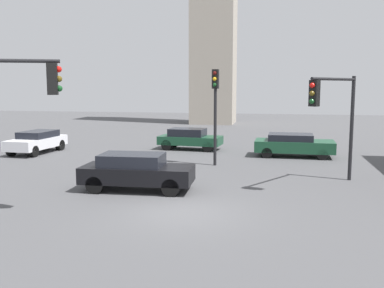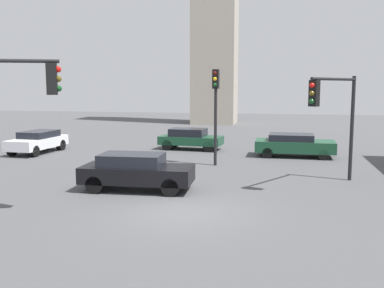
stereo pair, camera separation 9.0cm
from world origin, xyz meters
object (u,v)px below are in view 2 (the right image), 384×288
at_px(traffic_light_0, 1,102).
at_px(car_2, 294,144).
at_px(traffic_light_1, 334,106).
at_px(car_0, 136,171).
at_px(traffic_light_2, 216,99).
at_px(car_3, 38,141).
at_px(car_4, 190,138).

xyz_separation_m(traffic_light_0, car_2, (9.36, 14.58, -3.02)).
distance_m(traffic_light_1, car_0, 8.54).
bearing_deg(car_2, car_0, -121.91).
distance_m(traffic_light_2, car_0, 7.21).
bearing_deg(car_3, traffic_light_2, 83.43).
xyz_separation_m(car_3, car_4, (9.15, 3.29, -0.00)).
distance_m(traffic_light_0, traffic_light_2, 11.96).
height_order(traffic_light_0, car_3, traffic_light_0).
xyz_separation_m(traffic_light_2, car_2, (4.20, 3.79, -2.80)).
height_order(car_0, car_2, car_0).
bearing_deg(traffic_light_1, traffic_light_2, -95.62).
height_order(traffic_light_1, car_3, traffic_light_1).
relative_size(traffic_light_0, car_3, 1.20).
distance_m(car_0, car_2, 11.98).
bearing_deg(car_3, traffic_light_1, 73.85).
relative_size(traffic_light_1, car_2, 1.00).
bearing_deg(car_4, traffic_light_2, -60.41).
bearing_deg(car_3, car_4, 113.81).
height_order(traffic_light_0, traffic_light_1, traffic_light_0).
xyz_separation_m(traffic_light_1, traffic_light_2, (-5.51, 4.12, 0.13)).
distance_m(traffic_light_0, car_3, 14.80).
height_order(car_2, car_4, car_4).
distance_m(car_0, car_4, 11.71).
xyz_separation_m(traffic_light_0, traffic_light_2, (5.16, 10.79, -0.21)).
height_order(traffic_light_2, car_2, traffic_light_2).
xyz_separation_m(traffic_light_2, car_3, (-11.63, 2.18, -2.79)).
relative_size(traffic_light_1, car_3, 1.05).
xyz_separation_m(traffic_light_2, car_0, (-2.34, -6.24, -2.74)).
relative_size(traffic_light_1, car_4, 1.10).
distance_m(traffic_light_0, car_2, 17.59).
xyz_separation_m(car_2, car_4, (-6.68, 1.68, 0.01)).
bearing_deg(car_0, traffic_light_2, 67.02).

